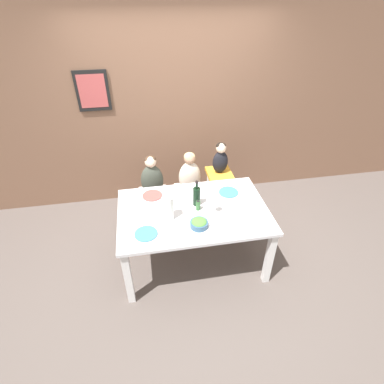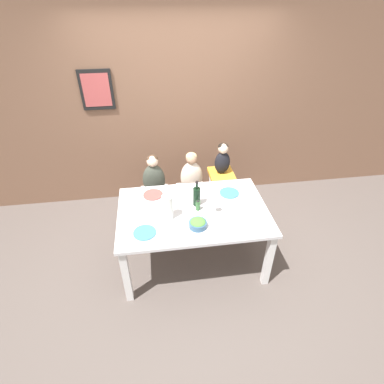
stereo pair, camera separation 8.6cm
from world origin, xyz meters
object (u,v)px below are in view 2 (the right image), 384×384
chair_far_left (156,198)px  person_child_center (191,173)px  chair_far_center (192,195)px  dinner_plate_back_left (153,195)px  dinner_plate_back_right (229,193)px  chair_right_highchair (221,183)px  wine_glass_near (215,203)px  salad_bowl_large (198,224)px  person_baby_right (223,158)px  person_child_left (154,176)px  dinner_plate_front_left (145,233)px  wine_bottle (197,196)px  paper_towel_roll (168,207)px

chair_far_left → person_child_center: 0.59m
chair_far_center → dinner_plate_back_left: size_ratio=2.06×
chair_far_center → dinner_plate_back_right: 0.72m
chair_far_left → person_child_center: person_child_center is taller
chair_right_highchair → wine_glass_near: size_ratio=3.83×
dinner_plate_back_right → salad_bowl_large: bearing=-131.3°
dinner_plate_back_right → chair_far_left: bearing=148.8°
person_baby_right → dinner_plate_back_left: 1.00m
person_child_center → wine_glass_near: size_ratio=3.06×
person_child_left → person_child_center: same height
dinner_plate_front_left → person_child_left: bearing=83.2°
chair_right_highchair → dinner_plate_front_left: 1.44m
person_child_center → person_baby_right: (0.39, 0.00, 0.19)m
chair_far_left → wine_glass_near: (0.60, -0.81, 0.48)m
person_child_left → salad_bowl_large: person_child_left is taller
chair_far_center → wine_bottle: (-0.04, -0.66, 0.47)m
chair_right_highchair → salad_bowl_large: salad_bowl_large is taller
wine_glass_near → dinner_plate_back_left: size_ratio=0.82×
chair_right_highchair → person_child_center: person_child_center is taller
dinner_plate_front_left → paper_towel_roll: bearing=39.4°
person_child_left → wine_bottle: (0.44, -0.66, 0.13)m
chair_far_center → dinner_plate_back_right: size_ratio=2.06×
wine_glass_near → dinner_plate_front_left: size_ratio=0.82×
chair_far_center → wine_bottle: size_ratio=1.53×
person_child_left → dinner_plate_back_right: (0.84, -0.51, 0.02)m
paper_towel_roll → dinner_plate_back_left: paper_towel_roll is taller
person_child_left → dinner_plate_back_right: size_ratio=2.52×
chair_far_center → dinner_plate_back_left: 0.75m
chair_far_left → person_child_left: person_child_left is taller
paper_towel_roll → wine_bottle: bearing=28.5°
paper_towel_roll → salad_bowl_large: paper_towel_roll is taller
chair_far_center → dinner_plate_back_left: (-0.50, -0.42, 0.36)m
salad_bowl_large → wine_glass_near: bearing=43.4°
paper_towel_roll → person_child_center: bearing=66.7°
person_baby_right → dinner_plate_front_left: size_ratio=1.88×
wine_glass_near → dinner_plate_front_left: 0.77m
dinner_plate_front_left → dinner_plate_back_left: size_ratio=1.00×
paper_towel_roll → dinner_plate_back_right: (0.72, 0.32, -0.13)m
person_baby_right → paper_towel_roll: person_baby_right is taller
chair_far_left → paper_towel_roll: (0.12, -0.83, 0.49)m
person_baby_right → wine_bottle: person_baby_right is taller
person_child_center → salad_bowl_large: person_child_center is taller
wine_glass_near → dinner_plate_back_right: bearing=52.6°
person_child_center → dinner_plate_back_left: size_ratio=2.52×
paper_towel_roll → wine_glass_near: paper_towel_roll is taller
wine_bottle → wine_glass_near: wine_bottle is taller
person_child_left → dinner_plate_front_left: bearing=-96.8°
wine_bottle → dinner_plate_back_left: 0.53m
chair_far_center → wine_bottle: 0.81m
wine_bottle → chair_far_center: bearing=86.8°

